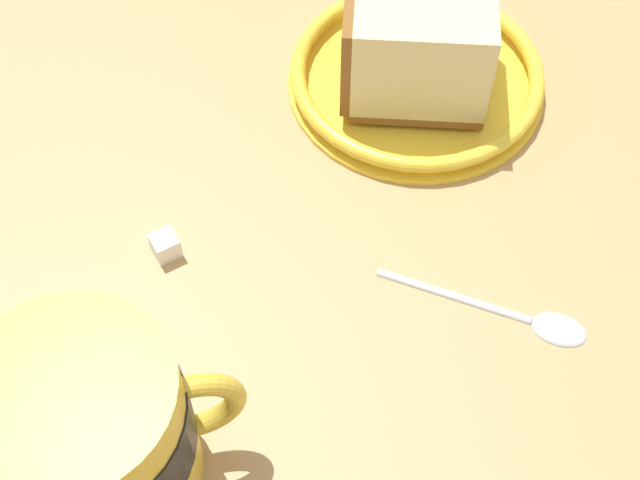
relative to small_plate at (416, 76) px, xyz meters
The scene contains 6 objects.
ground_plane 13.34cm from the small_plate, 25.64° to the right, with size 135.70×135.70×2.28cm, color tan.
small_plate is the anchor object (origin of this frame).
cake_slice 3.39cm from the small_plate, 74.24° to the right, with size 10.45×10.73×6.99cm.
tea_mug 30.68cm from the small_plate, 12.79° to the right, with size 9.40×10.85×9.45cm.
teaspoon 17.97cm from the small_plate, 35.46° to the left, with size 2.07×11.73×0.80cm.
sugar_cube 19.68cm from the small_plate, 29.16° to the right, with size 1.40×1.40×1.40cm, color white.
Camera 1 is at (28.82, 13.70, 42.62)cm, focal length 50.76 mm.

